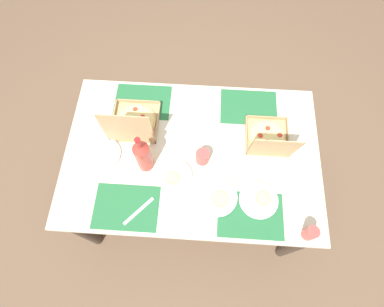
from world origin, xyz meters
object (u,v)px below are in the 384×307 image
(plate_near_left, at_px, (259,200))
(plate_near_right, at_px, (217,197))
(plate_middle, at_px, (174,176))
(plate_far_right, at_px, (103,154))
(cup_dark, at_px, (203,157))
(pizza_box_edge_far, at_px, (268,139))
(soda_bottle, at_px, (143,155))
(cup_clear_left, at_px, (310,233))
(pizza_box_center, at_px, (134,123))

(plate_near_left, distance_m, plate_near_right, 0.23)
(plate_middle, distance_m, plate_far_right, 0.45)
(cup_dark, bearing_deg, plate_middle, 36.38)
(plate_far_right, bearing_deg, plate_near_right, 162.17)
(pizza_box_edge_far, distance_m, cup_dark, 0.41)
(plate_middle, bearing_deg, plate_near_right, 156.22)
(plate_middle, relative_size, soda_bottle, 0.62)
(plate_middle, bearing_deg, plate_near_left, 166.92)
(pizza_box_edge_far, bearing_deg, cup_clear_left, 109.85)
(cup_dark, bearing_deg, pizza_box_edge_far, -159.75)
(plate_near_right, height_order, soda_bottle, soda_bottle)
(pizza_box_center, height_order, cup_dark, pizza_box_center)
(plate_near_left, bearing_deg, pizza_box_center, -29.33)
(pizza_box_edge_far, bearing_deg, plate_far_right, 8.43)
(pizza_box_edge_far, bearing_deg, pizza_box_center, -3.93)
(pizza_box_edge_far, xyz_separation_m, plate_far_right, (0.97, 0.14, -0.04))
(plate_near_right, bearing_deg, plate_far_right, -17.83)
(soda_bottle, bearing_deg, cup_clear_left, 159.00)
(plate_middle, bearing_deg, plate_far_right, -14.28)
(pizza_box_edge_far, relative_size, plate_near_right, 1.28)
(pizza_box_edge_far, height_order, plate_near_right, pizza_box_edge_far)
(plate_near_right, bearing_deg, plate_middle, -23.78)
(pizza_box_edge_far, distance_m, plate_near_right, 0.47)
(cup_dark, height_order, cup_clear_left, cup_clear_left)
(plate_near_right, distance_m, cup_dark, 0.24)
(plate_middle, height_order, plate_near_right, same)
(plate_middle, height_order, plate_far_right, plate_middle)
(pizza_box_edge_far, height_order, plate_middle, pizza_box_edge_far)
(pizza_box_center, relative_size, plate_near_right, 1.36)
(plate_middle, height_order, soda_bottle, soda_bottle)
(pizza_box_edge_far, xyz_separation_m, plate_middle, (0.54, 0.26, -0.04))
(cup_dark, bearing_deg, plate_far_right, 0.27)
(pizza_box_center, bearing_deg, cup_dark, 155.17)
(plate_middle, xyz_separation_m, soda_bottle, (0.17, -0.06, 0.12))
(plate_far_right, relative_size, plate_near_right, 0.90)
(pizza_box_center, relative_size, plate_middle, 1.59)
(plate_near_right, bearing_deg, soda_bottle, -22.39)
(cup_dark, bearing_deg, cup_clear_left, 145.51)
(cup_dark, bearing_deg, soda_bottle, 8.69)
(cup_clear_left, bearing_deg, pizza_box_edge_far, -70.15)
(plate_near_right, relative_size, soda_bottle, 0.73)
(plate_near_right, height_order, cup_dark, cup_dark)
(plate_far_right, bearing_deg, cup_dark, -179.73)
(plate_far_right, distance_m, plate_near_right, 0.72)
(pizza_box_edge_far, distance_m, plate_middle, 0.60)
(pizza_box_edge_far, xyz_separation_m, soda_bottle, (0.71, 0.19, 0.09))
(plate_near_right, distance_m, cup_clear_left, 0.52)
(plate_near_left, xyz_separation_m, plate_far_right, (0.92, -0.22, -0.00))
(plate_near_left, relative_size, plate_middle, 1.08)
(plate_middle, bearing_deg, pizza_box_edge_far, -154.62)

